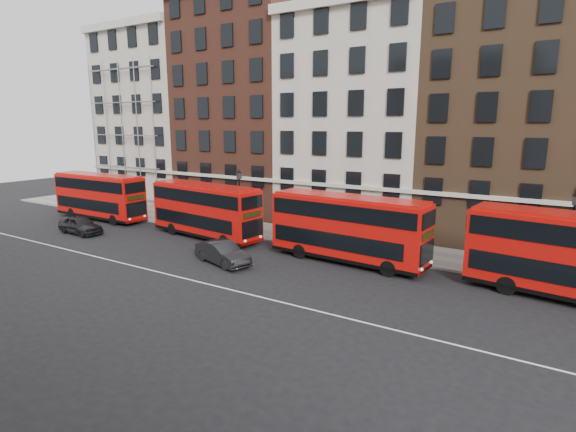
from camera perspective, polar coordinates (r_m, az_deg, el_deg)
The scene contains 13 objects.
ground at distance 27.94m, azimuth -5.88°, elevation -7.76°, with size 120.00×120.00×0.00m, color black.
pavement at distance 36.41m, azimuth 4.28°, elevation -2.98°, with size 80.00×5.00×0.15m, color gray.
kerb at distance 34.28m, azimuth 2.33°, elevation -3.88°, with size 80.00×0.30×0.16m, color gray.
road_centre_line at distance 26.49m, azimuth -8.55°, elevation -8.93°, with size 70.00×0.12×0.01m, color white.
building_terrace at distance 42.04m, azimuth 8.91°, elevation 12.87°, with size 64.00×11.95×22.00m.
bus_a at distance 47.56m, azimuth -22.85°, elevation 2.44°, with size 10.60×2.61×4.45m.
bus_b at distance 37.32m, azimuth -10.49°, elevation 0.83°, with size 10.75×3.76×4.42m.
bus_c at distance 30.39m, azimuth 7.53°, elevation -1.40°, with size 11.00×3.32×4.56m.
car_rear at distance 42.24m, azimuth -24.88°, elevation -1.04°, with size 1.81×4.50×1.53m, color black.
car_front at distance 30.50m, azimuth -8.32°, elevation -4.65°, with size 1.61×4.62×1.52m, color black.
lamp_post_left at distance 37.92m, azimuth -6.17°, elevation 2.22°, with size 0.44×0.44×5.33m.
lamp_post_right at distance 30.61m, azimuth 32.31°, elevation -1.83°, with size 0.44×0.44×5.33m.
iron_railings at distance 38.18m, azimuth 5.83°, elevation -1.43°, with size 6.60×0.06×1.00m, color black, non-canonical shape.
Camera 1 is at (16.25, -20.75, 9.27)m, focal length 28.00 mm.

